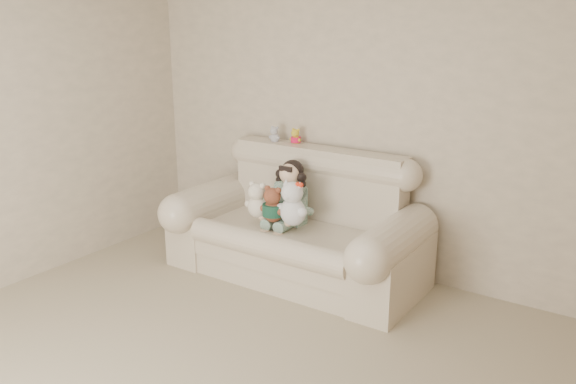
{
  "coord_description": "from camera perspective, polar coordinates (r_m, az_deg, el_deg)",
  "views": [
    {
      "loc": [
        2.06,
        -1.83,
        2.08
      ],
      "look_at": [
        -0.45,
        1.9,
        0.75
      ],
      "focal_mm": 37.16,
      "sensor_mm": 36.0,
      "label": 1
    }
  ],
  "objects": [
    {
      "name": "white_cat",
      "position": [
        4.64,
        0.48,
        -0.63
      ],
      "size": [
        0.29,
        0.23,
        0.43
      ],
      "primitive_type": null,
      "rotation": [
        0.0,
        0.0,
        0.05
      ],
      "color": "silver",
      "rests_on": "sofa"
    },
    {
      "name": "sofa",
      "position": [
        4.84,
        0.66,
        -2.39
      ],
      "size": [
        2.1,
        0.95,
        1.03
      ],
      "primitive_type": null,
      "color": "beige",
      "rests_on": "floor"
    },
    {
      "name": "brown_teddy",
      "position": [
        4.73,
        -1.45,
        -0.86
      ],
      "size": [
        0.25,
        0.22,
        0.34
      ],
      "primitive_type": null,
      "rotation": [
        0.0,
        0.0,
        0.24
      ],
      "color": "brown",
      "rests_on": "sofa"
    },
    {
      "name": "cream_teddy",
      "position": [
        4.83,
        -2.93,
        -0.42
      ],
      "size": [
        0.23,
        0.18,
        0.35
      ],
      "primitive_type": null,
      "rotation": [
        0.0,
        0.0,
        -0.02
      ],
      "color": "white",
      "rests_on": "sofa"
    },
    {
      "name": "grey_mini_plush",
      "position": [
        5.22,
        -1.26,
        5.65
      ],
      "size": [
        0.14,
        0.12,
        0.18
      ],
      "primitive_type": null,
      "rotation": [
        0.0,
        0.0,
        -0.35
      ],
      "color": "#B8B8BF",
      "rests_on": "sofa"
    },
    {
      "name": "seated_child",
      "position": [
        4.9,
        0.2,
        0.03
      ],
      "size": [
        0.34,
        0.41,
        0.54
      ],
      "primitive_type": null,
      "rotation": [
        0.0,
        0.0,
        -0.03
      ],
      "color": "#2A6D51",
      "rests_on": "sofa"
    },
    {
      "name": "wall_back",
      "position": [
        4.86,
        8.47,
        7.07
      ],
      "size": [
        4.5,
        0.0,
        4.5
      ],
      "primitive_type": "plane",
      "rotation": [
        1.57,
        0.0,
        0.0
      ],
      "color": "tan",
      "rests_on": "ground"
    },
    {
      "name": "yellow_mini_bear",
      "position": [
        5.14,
        0.75,
        5.45
      ],
      "size": [
        0.13,
        0.12,
        0.17
      ],
      "primitive_type": null,
      "rotation": [
        0.0,
        0.0,
        -0.35
      ],
      "color": "gold",
      "rests_on": "sofa"
    }
  ]
}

